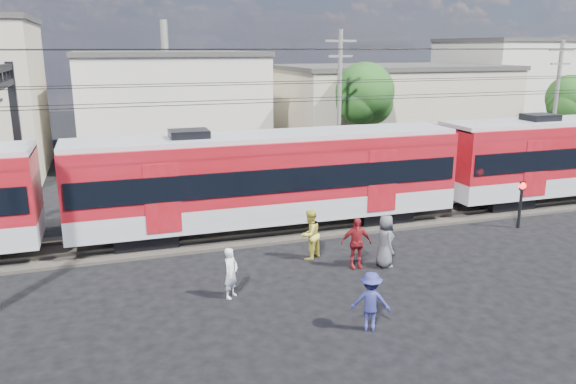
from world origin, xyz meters
name	(u,v)px	position (x,y,z in m)	size (l,w,h in m)	color
ground	(351,313)	(0.00, 0.00, 0.00)	(120.00, 120.00, 0.00)	black
track_bed	(273,230)	(0.00, 8.00, 0.06)	(70.00, 3.40, 0.12)	#2D2823
rail_near	(278,232)	(0.00, 7.25, 0.18)	(70.00, 0.12, 0.12)	#59544C
rail_far	(268,222)	(0.00, 8.75, 0.18)	(70.00, 0.12, 0.12)	#59544C
commuter_train	(273,176)	(0.05, 8.00, 2.40)	(50.30, 3.08, 4.17)	black
catenary	(39,118)	(-8.65, 8.00, 5.14)	(70.00, 9.30, 7.52)	black
building_midwest	(168,104)	(-2.00, 27.00, 3.66)	(12.24, 12.24, 7.30)	beige
building_mideast	(389,108)	(14.00, 24.00, 3.16)	(16.32, 10.20, 6.30)	#BDAF90
building_east	(509,87)	(28.00, 28.00, 4.16)	(10.20, 10.20, 8.30)	beige
utility_pole_mid	(339,104)	(6.00, 15.00, 4.53)	(1.80, 0.24, 8.50)	slate
utility_pole_east	(556,103)	(20.00, 14.00, 4.28)	(1.80, 0.24, 8.00)	slate
tree_near	(367,96)	(9.19, 18.09, 4.66)	(3.82, 3.64, 6.72)	#382619
tree_far	(570,101)	(24.19, 17.09, 3.99)	(3.36, 3.12, 5.76)	#382619
pedestrian_a	(231,273)	(-3.10, 2.19, 0.81)	(0.59, 0.39, 1.61)	white
pedestrian_b	(310,234)	(0.38, 4.50, 0.94)	(0.91, 0.71, 1.88)	#DCCC44
pedestrian_c	(370,301)	(0.07, -1.06, 0.84)	(1.09, 0.63, 1.68)	navy
pedestrian_d	(356,243)	(1.61, 3.17, 0.92)	(1.08, 0.45, 1.84)	maroon
pedestrian_e	(385,241)	(2.64, 2.95, 0.95)	(0.93, 0.60, 1.90)	#4A494E
crossing_signal	(521,196)	(10.19, 5.04, 1.44)	(0.30, 0.30, 2.07)	black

